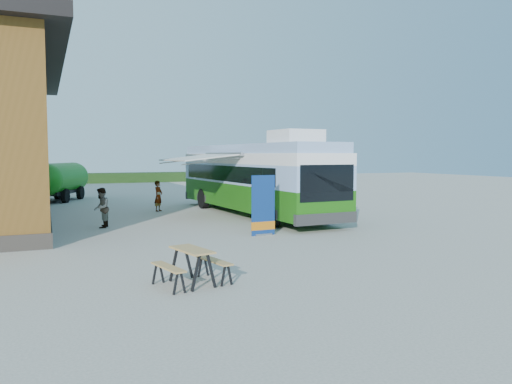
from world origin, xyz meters
name	(u,v)px	position (x,y,z in m)	size (l,w,h in m)	color
ground	(245,236)	(0.00, 0.00, 0.00)	(100.00, 100.00, 0.00)	#BCB7AD
hedge	(186,177)	(8.00, 38.00, 0.50)	(40.00, 3.00, 1.00)	#264419
bus	(254,176)	(2.75, 5.76, 1.89)	(3.42, 12.99, 3.95)	#2B7713
awning	(202,156)	(0.20, 6.02, 2.88)	(2.94, 4.46, 0.53)	white
banner	(263,211)	(0.65, -0.16, 0.90)	(0.95, 0.22, 2.19)	navy
picnic_table	(192,258)	(-3.62, -5.87, 0.61)	(1.68, 1.55, 0.82)	tan
person_a	(158,196)	(-1.23, 9.09, 0.80)	(0.58, 0.38, 1.59)	#999999
person_b	(101,208)	(-4.58, 4.09, 0.81)	(0.78, 0.61, 1.61)	#999999
slurry_tanker	(61,179)	(-5.70, 17.32, 1.39)	(3.63, 6.12, 2.42)	#1A7E16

